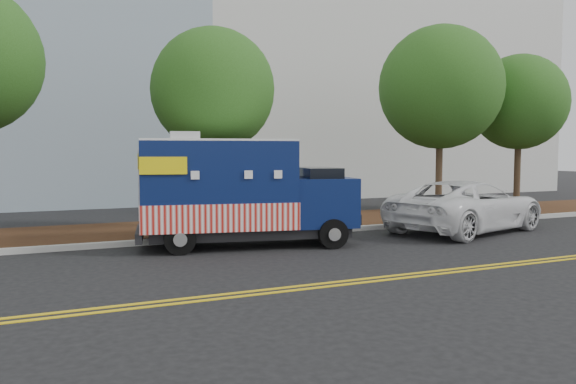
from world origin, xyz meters
name	(u,v)px	position (x,y,z in m)	size (l,w,h in m)	color
ground	(276,245)	(0.00, 0.00, 0.00)	(120.00, 120.00, 0.00)	black
curb	(257,235)	(0.00, 1.40, 0.07)	(120.00, 0.18, 0.15)	#9E9E99
mulch_strip	(233,226)	(0.00, 3.50, 0.07)	(120.00, 4.00, 0.15)	black
centerline_near	(368,278)	(0.00, -4.45, 0.01)	(120.00, 0.10, 0.01)	gold
centerline_far	(375,281)	(0.00, -4.70, 0.01)	(120.00, 0.10, 0.01)	gold
tree_b	(213,90)	(-0.78, 3.02, 4.35)	(3.76, 3.76, 6.24)	#38281C
tree_c	(441,88)	(8.51, 3.75, 4.95)	(4.72, 4.72, 7.31)	#38281C
tree_d	(519,102)	(12.41, 3.54, 4.51)	(3.88, 3.88, 6.46)	#38281C
sign_post	(201,198)	(-1.61, 1.55, 1.20)	(0.06, 0.06, 2.40)	#473828
food_truck	(237,195)	(-1.03, 0.22, 1.35)	(5.94, 3.14, 2.98)	black
white_car	(467,206)	(6.39, -0.15, 0.80)	(2.64, 5.72, 1.59)	white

